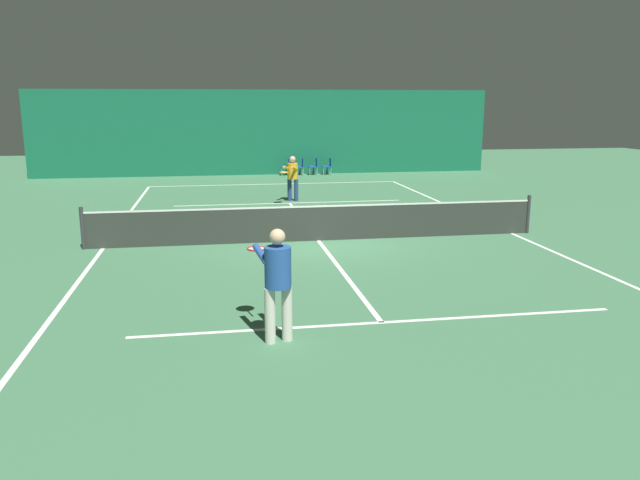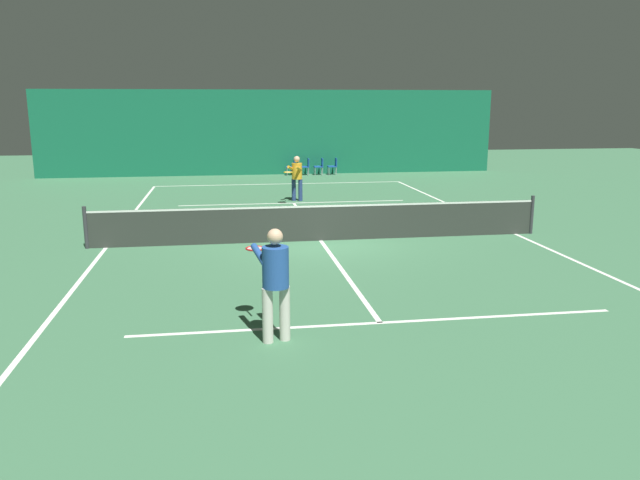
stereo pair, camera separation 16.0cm
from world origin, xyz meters
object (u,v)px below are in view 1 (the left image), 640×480
Objects in this scene: courtside_chair_1 at (301,165)px; tennis_net at (318,222)px; courtside_chair_0 at (287,166)px; player_near at (277,276)px; courtside_chair_2 at (314,165)px; courtside_chair_3 at (328,165)px; player_far at (292,175)px.

tennis_net is at bearing -6.11° from courtside_chair_1.
courtside_chair_0 is (0.92, 15.23, -0.03)m from tennis_net.
player_near is 22.52m from courtside_chair_2.
tennis_net is 7.15m from player_near.
player_near is 2.10× the size of courtside_chair_3.
courtside_chair_3 is at bearing -26.22° from player_near.
courtside_chair_1 is at bearing -90.00° from courtside_chair_2.
courtside_chair_1 is (3.41, 22.13, -0.54)m from player_near.
courtside_chair_1 is at bearing -22.68° from player_near.
player_near is 22.40m from courtside_chair_1.
player_near is 22.30m from courtside_chair_0.
courtside_chair_1 is at bearing -164.97° from player_far.
courtside_chair_0 is at bearing -160.19° from player_far.
courtside_chair_3 is (4.83, 22.13, -0.54)m from player_near.
player_far is at bearing 88.56° from tennis_net.
courtside_chair_1 is (1.63, 15.23, -0.03)m from tennis_net.
courtside_chair_1 is at bearing -90.00° from courtside_chair_3.
player_near is (-1.79, -6.90, 0.52)m from tennis_net.
courtside_chair_3 is (2.87, 8.35, -0.48)m from player_far.
player_near is 2.10× the size of courtside_chair_2.
courtside_chair_1 is 1.42m from courtside_chair_3.
tennis_net is 14.29× the size of courtside_chair_0.
player_far is at bearing -19.00° from courtside_chair_3.
player_far is 8.84m from courtside_chair_3.
player_near is at bearing 16.85° from player_far.
courtside_chair_1 is (0.71, 0.00, 0.00)m from courtside_chair_0.
courtside_chair_0 is 0.71m from courtside_chair_1.
courtside_chair_3 is (3.05, 15.23, -0.03)m from tennis_net.
tennis_net is 6.80× the size of player_near.
tennis_net is 15.32m from courtside_chair_1.
courtside_chair_0 is at bearing -90.00° from courtside_chair_1.
player_far reaches higher than tennis_net.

